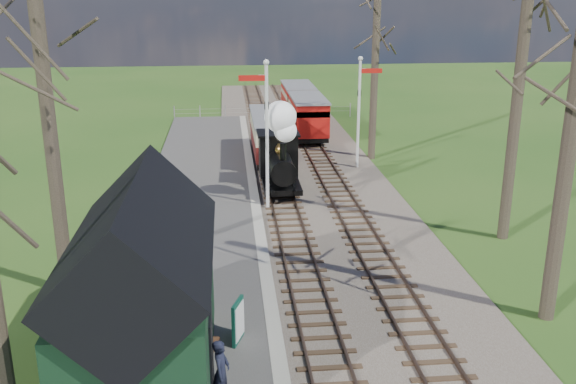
% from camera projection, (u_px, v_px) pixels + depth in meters
% --- Properties ---
extents(distant_hills, '(114.40, 48.00, 22.02)m').
position_uv_depth(distant_hills, '(260.00, 205.00, 77.89)').
color(distant_hills, '#385B23').
rests_on(distant_hills, ground).
extents(ballast_bed, '(8.00, 60.00, 0.10)m').
position_uv_depth(ballast_bed, '(299.00, 169.00, 32.76)').
color(ballast_bed, brown).
rests_on(ballast_bed, ground).
extents(track_near, '(1.60, 60.00, 0.15)m').
position_uv_depth(track_near, '(274.00, 169.00, 32.62)').
color(track_near, brown).
rests_on(track_near, ground).
extents(track_far, '(1.60, 60.00, 0.15)m').
position_uv_depth(track_far, '(324.00, 168.00, 32.86)').
color(track_far, brown).
rests_on(track_far, ground).
extents(platform, '(5.00, 44.00, 0.20)m').
position_uv_depth(platform, '(199.00, 226.00, 24.71)').
color(platform, '#474442').
rests_on(platform, ground).
extents(coping_strip, '(0.40, 44.00, 0.21)m').
position_uv_depth(coping_strip, '(258.00, 224.00, 24.92)').
color(coping_strip, '#B2AD9E').
rests_on(coping_strip, ground).
extents(station_shed, '(3.25, 6.30, 4.78)m').
position_uv_depth(station_shed, '(143.00, 293.00, 14.49)').
color(station_shed, black).
rests_on(station_shed, platform).
extents(semaphore_near, '(1.22, 0.24, 6.22)m').
position_uv_depth(semaphore_near, '(265.00, 125.00, 25.80)').
color(semaphore_near, silver).
rests_on(semaphore_near, ground).
extents(semaphore_far, '(1.22, 0.24, 5.72)m').
position_uv_depth(semaphore_far, '(360.00, 104.00, 32.04)').
color(semaphore_far, silver).
rests_on(semaphore_far, ground).
extents(bare_trees, '(15.51, 22.39, 12.00)m').
position_uv_depth(bare_trees, '(344.00, 111.00, 19.91)').
color(bare_trees, '#382D23').
rests_on(bare_trees, ground).
extents(fence_line, '(12.60, 0.08, 1.00)m').
position_uv_depth(fence_line, '(263.00, 111.00, 45.80)').
color(fence_line, slate).
rests_on(fence_line, ground).
extents(locomotive, '(1.71, 3.99, 4.27)m').
position_uv_depth(locomotive, '(280.00, 152.00, 28.27)').
color(locomotive, black).
rests_on(locomotive, ground).
extents(coach, '(1.99, 6.84, 2.10)m').
position_uv_depth(coach, '(271.00, 134.00, 34.18)').
color(coach, black).
rests_on(coach, ground).
extents(red_carriage_a, '(2.02, 5.00, 2.13)m').
position_uv_depth(red_carriage_a, '(308.00, 117.00, 38.83)').
color(red_carriage_a, black).
rests_on(red_carriage_a, ground).
extents(red_carriage_b, '(2.02, 5.00, 2.13)m').
position_uv_depth(red_carriage_b, '(298.00, 102.00, 44.05)').
color(red_carriage_b, black).
rests_on(red_carriage_b, ground).
extents(sign_board, '(0.33, 0.76, 1.13)m').
position_uv_depth(sign_board, '(238.00, 321.00, 16.30)').
color(sign_board, '#0E4232').
rests_on(sign_board, platform).
extents(bench, '(0.67, 1.40, 0.77)m').
position_uv_depth(bench, '(202.00, 346.00, 15.55)').
color(bench, '#472919').
rests_on(bench, platform).
extents(person, '(0.49, 0.62, 1.49)m').
position_uv_depth(person, '(221.00, 372.00, 13.84)').
color(person, black).
rests_on(person, platform).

